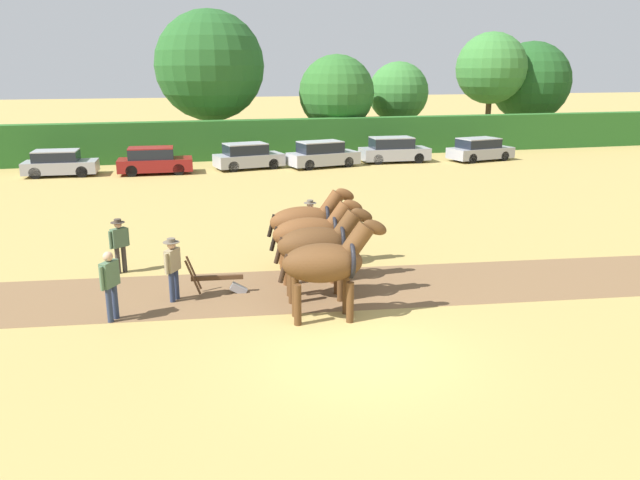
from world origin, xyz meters
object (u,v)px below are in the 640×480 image
object	(u,v)px
draft_horse_trail_left	(312,234)
parked_car_right	(480,150)
parked_car_center_right	(394,150)
parked_car_center	(322,155)
farmer_beside_team	(310,221)
farmer_onlooker_left	(110,281)
draft_horse_lead_right	(319,245)
parked_car_center_left	(248,157)
tree_far_right	(531,82)
draft_horse_trail_right	(307,221)
tree_center_right	(398,92)
parked_car_left	(154,161)
plow	(222,282)
draft_horse_lead_left	(327,262)
farmer_onlooker_right	(119,242)
tree_center	(337,93)
tree_right	(491,68)
farmer_at_plow	(173,265)
tree_center_left	(210,66)
parked_car_far_left	(59,163)

from	to	relation	value
draft_horse_trail_left	parked_car_right	distance (m)	26.09
parked_car_center_right	parked_car_center	bearing A→B (deg)	-168.55
farmer_beside_team	farmer_onlooker_left	world-z (taller)	farmer_onlooker_left
draft_horse_lead_right	parked_car_center_left	bearing A→B (deg)	93.50
tree_far_right	draft_horse_trail_right	distance (m)	39.19
tree_center_right	tree_far_right	world-z (taller)	tree_far_right
parked_car_left	parked_car_center	bearing A→B (deg)	1.85
tree_far_right	tree_center_right	bearing A→B (deg)	-178.00
plow	farmer_onlooker_left	distance (m)	3.08
parked_car_center_left	parked_car_center	distance (m)	4.52
draft_horse_lead_left	farmer_beside_team	bearing A→B (deg)	87.09
parked_car_left	parked_car_center	size ratio (longest dim) A/B	0.93
draft_horse_lead_left	parked_car_left	size ratio (longest dim) A/B	0.63
parked_car_center	draft_horse_trail_left	bearing A→B (deg)	-117.30
farmer_onlooker_right	parked_car_left	distance (m)	18.25
tree_center	draft_horse_trail_left	world-z (taller)	tree_center
tree_far_right	parked_car_center_right	distance (m)	18.65
tree_right	tree_far_right	distance (m)	4.48
draft_horse_trail_left	draft_horse_lead_right	bearing A→B (deg)	-90.06
plow	parked_car_left	xyz separation A→B (m)	(-1.59, 20.75, 0.41)
farmer_onlooker_left	farmer_onlooker_right	world-z (taller)	farmer_onlooker_left
draft_horse_lead_right	farmer_onlooker_left	distance (m)	5.20
plow	farmer_at_plow	distance (m)	1.45
draft_horse_trail_left	parked_car_left	distance (m)	20.80
tree_center_left	tree_center	distance (m)	9.11
draft_horse_lead_left	tree_center_left	bearing A→B (deg)	96.62
tree_center_left	farmer_at_plow	xyz separation A→B (m)	(-3.84, -29.37, -5.01)
tree_center_left	tree_center_right	distance (m)	14.71
draft_horse_trail_right	parked_car_center_left	xyz separation A→B (m)	(1.07, 19.35, -0.66)
draft_horse_lead_right	parked_car_far_left	bearing A→B (deg)	119.44
draft_horse_trail_left	parked_car_center_left	size ratio (longest dim) A/B	0.63
parked_car_center_left	parked_car_right	size ratio (longest dim) A/B	0.95
tree_center_left	parked_car_right	xyz separation A→B (m)	(16.43, -8.47, -5.29)
draft_horse_lead_right	farmer_beside_team	xyz separation A→B (m)	(0.88, 4.50, -0.47)
draft_horse_lead_left	draft_horse_trail_right	size ratio (longest dim) A/B	0.98
tree_center	plow	size ratio (longest dim) A/B	4.13
draft_horse_lead_right	draft_horse_trail_left	size ratio (longest dim) A/B	0.97
draft_horse_lead_right	farmer_beside_team	world-z (taller)	draft_horse_lead_right
draft_horse_trail_left	tree_far_right	bearing A→B (deg)	56.35
tree_center_right	farmer_at_plow	distance (m)	35.84
tree_center	draft_horse_lead_right	xyz separation A→B (m)	(-8.99, -29.17, -2.65)
parked_car_center_left	farmer_at_plow	bearing A→B (deg)	-113.90
parked_car_center_left	parked_car_left	bearing A→B (deg)	173.74
draft_horse_lead_left	farmer_onlooker_right	world-z (taller)	draft_horse_lead_left
tree_right	farmer_beside_team	size ratio (longest dim) A/B	5.10
farmer_onlooker_left	parked_car_left	size ratio (longest dim) A/B	0.41
tree_far_right	parked_car_left	size ratio (longest dim) A/B	1.89
tree_center_left	tree_far_right	xyz separation A→B (m)	(26.35, 1.68, -1.27)
parked_car_left	parked_car_center_right	distance (m)	14.90
draft_horse_lead_left	parked_car_center_right	size ratio (longest dim) A/B	0.60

